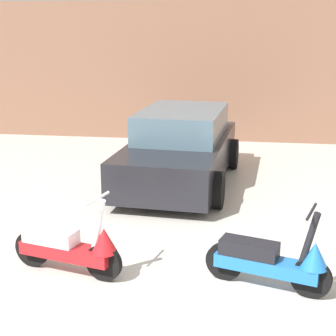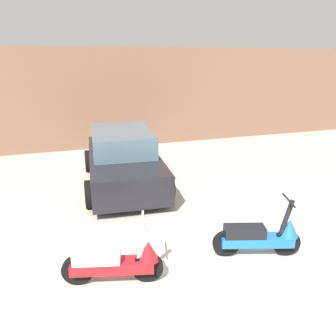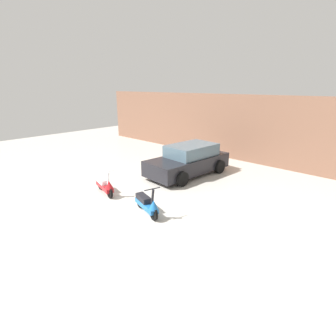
% 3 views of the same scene
% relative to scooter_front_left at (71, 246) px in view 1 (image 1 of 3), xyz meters
% --- Properties ---
extents(wall_back, '(19.60, 0.12, 3.23)m').
position_rel_scooter_front_left_xyz_m(wall_back, '(1.10, 7.15, 1.28)').
color(wall_back, '#845B47').
rests_on(wall_back, ground_plane).
extents(scooter_front_left, '(1.33, 0.60, 0.94)m').
position_rel_scooter_front_left_xyz_m(scooter_front_left, '(0.00, 0.00, 0.00)').
color(scooter_front_left, black).
rests_on(scooter_front_left, ground_plane).
extents(scooter_front_right, '(1.31, 0.63, 0.94)m').
position_rel_scooter_front_left_xyz_m(scooter_front_right, '(2.19, -0.03, -0.00)').
color(scooter_front_right, black).
rests_on(scooter_front_right, ground_plane).
extents(car_rear_left, '(2.03, 3.84, 1.27)m').
position_rel_scooter_front_left_xyz_m(car_rear_left, '(0.78, 3.67, 0.27)').
color(car_rear_left, black).
rests_on(car_rear_left, ground_plane).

